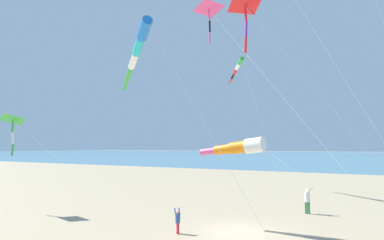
{
  "coord_description": "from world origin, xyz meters",
  "views": [
    {
      "loc": [
        -17.66,
        -6.87,
        4.69
      ],
      "look_at": [
        -2.29,
        1.74,
        6.08
      ],
      "focal_mm": 31.29,
      "sensor_mm": 36.0,
      "label": 1
    }
  ],
  "objects_px": {
    "kite_delta_purple_drifting": "(246,6)",
    "kite_windsock_black_fish_shape": "(137,51)",
    "person_child_green_jacket": "(178,220)",
    "kite_delta_yellow_midlevel": "(209,10)",
    "person_adult_flyer": "(307,199)",
    "kite_windsock_striped_overhead": "(237,68)",
    "kite_windsock_green_low_center": "(240,147)",
    "kite_delta_small_distant": "(14,120)"
  },
  "relations": [
    {
      "from": "kite_delta_yellow_midlevel",
      "to": "kite_windsock_black_fish_shape",
      "type": "xyz_separation_m",
      "value": [
        -8.63,
        -1.06,
        -5.06
      ]
    },
    {
      "from": "kite_delta_yellow_midlevel",
      "to": "kite_windsock_black_fish_shape",
      "type": "relative_size",
      "value": 1.49
    },
    {
      "from": "kite_windsock_green_low_center",
      "to": "kite_delta_purple_drifting",
      "type": "bearing_deg",
      "value": -154.75
    },
    {
      "from": "kite_windsock_striped_overhead",
      "to": "kite_windsock_black_fish_shape",
      "type": "height_order",
      "value": "kite_windsock_striped_overhead"
    },
    {
      "from": "person_adult_flyer",
      "to": "kite_windsock_black_fish_shape",
      "type": "distance_m",
      "value": 16.58
    },
    {
      "from": "kite_delta_small_distant",
      "to": "kite_delta_purple_drifting",
      "type": "height_order",
      "value": "kite_delta_purple_drifting"
    },
    {
      "from": "person_child_green_jacket",
      "to": "kite_windsock_striped_overhead",
      "type": "xyz_separation_m",
      "value": [
        17.75,
        3.44,
        12.42
      ]
    },
    {
      "from": "person_child_green_jacket",
      "to": "kite_delta_purple_drifting",
      "type": "bearing_deg",
      "value": -112.31
    },
    {
      "from": "person_adult_flyer",
      "to": "kite_windsock_green_low_center",
      "type": "xyz_separation_m",
      "value": [
        -6.62,
        2.41,
        3.59
      ]
    },
    {
      "from": "kite_delta_yellow_midlevel",
      "to": "kite_delta_purple_drifting",
      "type": "distance_m",
      "value": 7.24
    },
    {
      "from": "kite_windsock_green_low_center",
      "to": "person_adult_flyer",
      "type": "bearing_deg",
      "value": -19.97
    },
    {
      "from": "kite_windsock_striped_overhead",
      "to": "kite_delta_yellow_midlevel",
      "type": "distance_m",
      "value": 15.01
    },
    {
      "from": "person_adult_flyer",
      "to": "kite_windsock_striped_overhead",
      "type": "xyz_separation_m",
      "value": [
        8.81,
        8.56,
        12.11
      ]
    },
    {
      "from": "kite_delta_small_distant",
      "to": "kite_windsock_striped_overhead",
      "type": "bearing_deg",
      "value": -29.32
    },
    {
      "from": "kite_delta_small_distant",
      "to": "person_child_green_jacket",
      "type": "bearing_deg",
      "value": -87.11
    },
    {
      "from": "kite_windsock_striped_overhead",
      "to": "kite_windsock_black_fish_shape",
      "type": "distance_m",
      "value": 24.12
    },
    {
      "from": "kite_delta_yellow_midlevel",
      "to": "kite_delta_purple_drifting",
      "type": "xyz_separation_m",
      "value": [
        -5.17,
        -4.36,
        -2.6
      ]
    },
    {
      "from": "kite_delta_small_distant",
      "to": "kite_windsock_black_fish_shape",
      "type": "bearing_deg",
      "value": -107.18
    },
    {
      "from": "kite_delta_yellow_midlevel",
      "to": "kite_delta_purple_drifting",
      "type": "bearing_deg",
      "value": -139.85
    },
    {
      "from": "person_child_green_jacket",
      "to": "kite_windsock_black_fish_shape",
      "type": "xyz_separation_m",
      "value": [
        -5.4,
        -1.42,
        7.74
      ]
    },
    {
      "from": "kite_delta_small_distant",
      "to": "kite_windsock_striped_overhead",
      "type": "height_order",
      "value": "kite_windsock_striped_overhead"
    },
    {
      "from": "kite_windsock_black_fish_shape",
      "to": "kite_delta_purple_drifting",
      "type": "height_order",
      "value": "kite_delta_purple_drifting"
    },
    {
      "from": "kite_windsock_black_fish_shape",
      "to": "kite_delta_purple_drifting",
      "type": "relative_size",
      "value": 0.83
    },
    {
      "from": "kite_delta_yellow_midlevel",
      "to": "kite_windsock_black_fish_shape",
      "type": "height_order",
      "value": "kite_delta_yellow_midlevel"
    },
    {
      "from": "kite_delta_purple_drifting",
      "to": "kite_windsock_black_fish_shape",
      "type": "bearing_deg",
      "value": 136.41
    },
    {
      "from": "person_adult_flyer",
      "to": "kite_delta_yellow_midlevel",
      "type": "bearing_deg",
      "value": 140.2
    },
    {
      "from": "person_child_green_jacket",
      "to": "kite_delta_small_distant",
      "type": "distance_m",
      "value": 15.03
    },
    {
      "from": "person_child_green_jacket",
      "to": "kite_delta_purple_drifting",
      "type": "xyz_separation_m",
      "value": [
        -1.94,
        -4.72,
        10.2
      ]
    },
    {
      "from": "kite_delta_purple_drifting",
      "to": "kite_windsock_striped_overhead",
      "type": "bearing_deg",
      "value": 22.52
    },
    {
      "from": "kite_delta_yellow_midlevel",
      "to": "kite_windsock_green_low_center",
      "type": "height_order",
      "value": "kite_delta_yellow_midlevel"
    },
    {
      "from": "person_child_green_jacket",
      "to": "kite_delta_small_distant",
      "type": "height_order",
      "value": "kite_delta_small_distant"
    },
    {
      "from": "kite_windsock_black_fish_shape",
      "to": "kite_windsock_green_low_center",
      "type": "relative_size",
      "value": 0.82
    },
    {
      "from": "kite_windsock_striped_overhead",
      "to": "kite_delta_yellow_midlevel",
      "type": "relative_size",
      "value": 0.99
    },
    {
      "from": "person_adult_flyer",
      "to": "person_child_green_jacket",
      "type": "distance_m",
      "value": 10.31
    },
    {
      "from": "kite_delta_yellow_midlevel",
      "to": "kite_windsock_green_low_center",
      "type": "bearing_deg",
      "value": -111.2
    },
    {
      "from": "person_child_green_jacket",
      "to": "kite_windsock_striped_overhead",
      "type": "relative_size",
      "value": 0.1
    },
    {
      "from": "kite_windsock_black_fish_shape",
      "to": "kite_delta_small_distant",
      "type": "bearing_deg",
      "value": 72.82
    },
    {
      "from": "kite_windsock_black_fish_shape",
      "to": "kite_delta_yellow_midlevel",
      "type": "bearing_deg",
      "value": 6.98
    },
    {
      "from": "person_child_green_jacket",
      "to": "kite_windsock_black_fish_shape",
      "type": "relative_size",
      "value": 0.14
    },
    {
      "from": "person_child_green_jacket",
      "to": "kite_delta_yellow_midlevel",
      "type": "bearing_deg",
      "value": -6.33
    },
    {
      "from": "person_adult_flyer",
      "to": "kite_delta_purple_drifting",
      "type": "xyz_separation_m",
      "value": [
        -10.88,
        0.4,
        9.89
      ]
    },
    {
      "from": "person_child_green_jacket",
      "to": "kite_windsock_black_fish_shape",
      "type": "bearing_deg",
      "value": -165.31
    }
  ]
}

